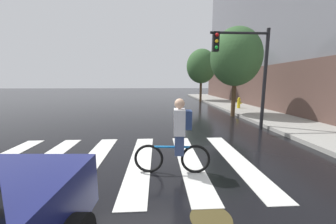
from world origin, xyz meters
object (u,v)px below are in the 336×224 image
(cyclist, at_px, (178,137))
(fire_hydrant, at_px, (239,103))
(manhole_cover, at_px, (211,218))
(traffic_light_near, at_px, (247,62))
(street_tree_near, at_px, (236,57))
(street_tree_mid, at_px, (201,66))

(cyclist, xyz_separation_m, fire_hydrant, (5.53, 9.45, -0.31))
(cyclist, height_order, fire_hydrant, cyclist)
(manhole_cover, xyz_separation_m, traffic_light_near, (2.91, 5.30, 2.86))
(manhole_cover, bearing_deg, traffic_light_near, 61.21)
(traffic_light_near, xyz_separation_m, fire_hydrant, (2.27, 5.62, -2.33))
(cyclist, xyz_separation_m, street_tree_near, (4.07, 6.93, 2.61))
(manhole_cover, xyz_separation_m, street_tree_mid, (3.77, 17.20, 3.65))
(street_tree_near, xyz_separation_m, street_tree_mid, (0.05, 8.81, 0.20))
(traffic_light_near, distance_m, street_tree_mid, 11.97)
(fire_hydrant, distance_m, street_tree_near, 4.13)
(traffic_light_near, bearing_deg, fire_hydrant, 68.01)
(cyclist, bearing_deg, traffic_light_near, 49.56)
(manhole_cover, xyz_separation_m, cyclist, (-0.35, 1.47, 0.84))
(cyclist, distance_m, traffic_light_near, 5.42)
(street_tree_near, bearing_deg, manhole_cover, -113.89)
(manhole_cover, height_order, street_tree_mid, street_tree_mid)
(street_tree_mid, bearing_deg, manhole_cover, -102.35)
(traffic_light_near, bearing_deg, cyclist, -130.44)
(traffic_light_near, bearing_deg, street_tree_mid, 85.88)
(manhole_cover, relative_size, street_tree_near, 0.13)
(street_tree_mid, bearing_deg, fire_hydrant, -77.32)
(manhole_cover, relative_size, street_tree_mid, 0.12)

